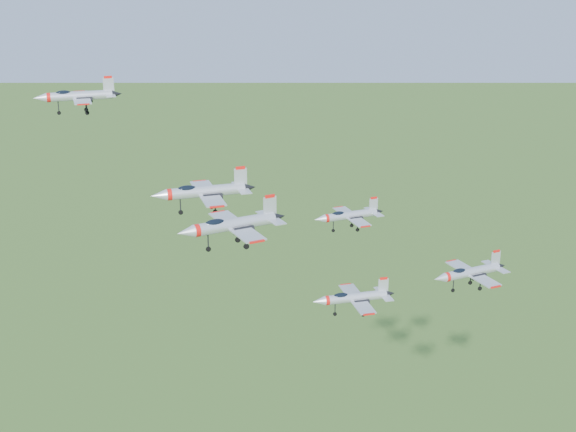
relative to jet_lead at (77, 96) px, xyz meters
name	(u,v)px	position (x,y,z in m)	size (l,w,h in m)	color
jet_lead	(77,96)	(0.00, 0.00, 0.00)	(11.98, 9.85, 3.21)	#B5BAC3
jet_left_high	(203,191)	(13.63, -17.28, -9.98)	(13.65, 11.22, 3.66)	#B5BAC3
jet_right_high	(231,224)	(13.93, -31.08, -9.77)	(13.23, 11.07, 3.54)	#B5BAC3
jet_left_low	(348,215)	(37.86, -7.43, -19.05)	(11.50, 9.49, 3.07)	#B5BAC3
jet_right_low	(353,297)	(31.80, -24.47, -24.26)	(11.50, 9.50, 3.07)	#B5BAC3
jet_trail	(470,272)	(52.51, -18.87, -25.67)	(12.78, 10.65, 3.42)	#B5BAC3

